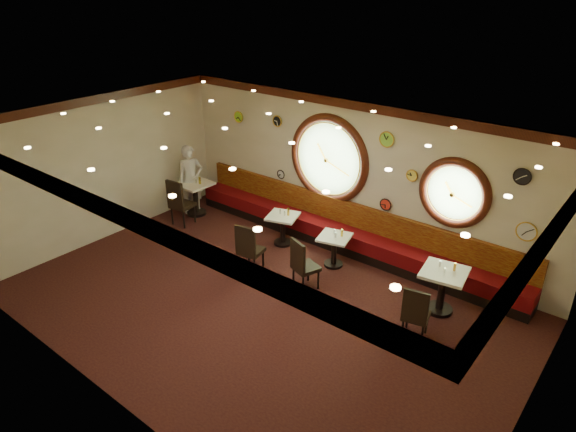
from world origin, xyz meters
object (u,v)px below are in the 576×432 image
object	(u,v)px
condiment_b_pepper	(285,214)
condiment_b_bottle	(288,212)
condiment_a_bottle	(200,180)
waiter	(191,180)
chair_a	(179,200)
condiment_c_bottle	(342,233)
condiment_d_bottle	(455,267)
condiment_c_salt	(335,232)
table_c	(334,247)
condiment_a_pepper	(196,181)
chair_c	(302,262)
table_d	(442,286)
table_a	(195,195)
chair_b	(248,246)
condiment_a_salt	(195,179)
condiment_d_pepper	(445,270)
condiment_d_salt	(440,264)
condiment_c_pepper	(336,235)
chair_d	(416,311)
condiment_b_salt	(280,212)
table_b	(283,226)

from	to	relation	value
condiment_b_pepper	condiment_b_bottle	bearing A→B (deg)	46.36
condiment_a_bottle	waiter	world-z (taller)	waiter
chair_a	condiment_c_bottle	bearing A→B (deg)	5.34
condiment_d_bottle	waiter	world-z (taller)	waiter
chair_a	condiment_a_bottle	size ratio (longest dim) A/B	4.16
chair_a	condiment_c_salt	world-z (taller)	chair_a
table_c	condiment_a_pepper	distance (m)	4.05
chair_c	waiter	size ratio (longest dim) A/B	0.37
table_d	table_a	bearing A→B (deg)	179.45
chair_b	condiment_c_salt	bearing A→B (deg)	40.49
condiment_c_bottle	chair_b	bearing A→B (deg)	-132.93
chair_b	condiment_b_pepper	distance (m)	1.40
condiment_a_salt	condiment_d_pepper	size ratio (longest dim) A/B	1.22
table_a	chair_b	size ratio (longest dim) A/B	1.27
condiment_d_salt	condiment_d_bottle	distance (m)	0.26
table_d	condiment_d_bottle	xyz separation A→B (m)	(0.12, 0.12, 0.38)
table_d	chair_a	size ratio (longest dim) A/B	1.21
chair_c	condiment_c_pepper	xyz separation A→B (m)	(0.03, 1.06, 0.14)
chair_d	condiment_d_bottle	world-z (taller)	chair_d
chair_c	condiment_c_bottle	size ratio (longest dim) A/B	4.24
condiment_c_salt	table_d	bearing A→B (deg)	-5.06
condiment_c_pepper	waiter	distance (m)	4.27
chair_b	chair_c	world-z (taller)	chair_b
condiment_b_pepper	condiment_a_bottle	size ratio (longest dim) A/B	0.54
condiment_d_salt	condiment_a_bottle	xyz separation A→B (m)	(-6.14, 0.02, 0.04)
condiment_d_salt	condiment_c_bottle	xyz separation A→B (m)	(-2.11, 0.13, -0.13)
condiment_b_salt	waiter	distance (m)	2.74
condiment_c_salt	condiment_b_salt	bearing A→B (deg)	179.62
chair_b	table_c	bearing A→B (deg)	37.24
table_d	condiment_d_bottle	world-z (taller)	condiment_d_bottle
condiment_d_salt	condiment_a_pepper	xyz separation A→B (m)	(-6.24, -0.01, -0.00)
chair_d	condiment_c_salt	xyz separation A→B (m)	(-2.40, 1.23, 0.16)
table_a	chair_b	xyz separation A→B (m)	(2.89, -1.22, 0.08)
condiment_a_salt	condiment_d_pepper	bearing A→B (deg)	-1.78
condiment_c_pepper	condiment_d_pepper	world-z (taller)	condiment_d_pepper
table_c	condiment_a_salt	size ratio (longest dim) A/B	7.18
condiment_c_salt	waiter	bearing A→B (deg)	-178.46
condiment_a_salt	condiment_a_pepper	size ratio (longest dim) A/B	1.08
chair_b	chair_c	distance (m)	1.20
condiment_c_pepper	condiment_b_pepper	bearing A→B (deg)	175.12
table_c	waiter	world-z (taller)	waiter
condiment_d_salt	condiment_c_pepper	size ratio (longest dim) A/B	0.96
condiment_d_salt	condiment_b_bottle	world-z (taller)	condiment_d_salt
chair_a	condiment_c_pepper	world-z (taller)	chair_a
table_b	table_c	world-z (taller)	table_b
table_c	chair_c	distance (m)	1.11
condiment_a_salt	condiment_a_bottle	distance (m)	0.24
chair_a	condiment_c_pepper	xyz separation A→B (m)	(3.94, 0.69, 0.08)
condiment_c_bottle	condiment_b_bottle	bearing A→B (deg)	177.89
chair_a	condiment_b_pepper	size ratio (longest dim) A/B	7.78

